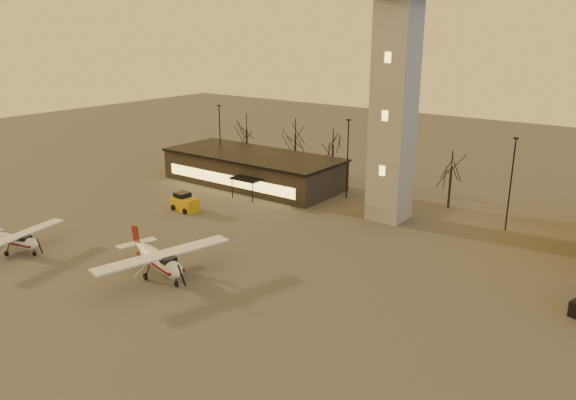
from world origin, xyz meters
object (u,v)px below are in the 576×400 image
(control_tower, at_px, (396,73))
(cessna_front, at_px, (162,265))
(cessna_rear, at_px, (18,243))
(service_cart, at_px, (185,204))
(terminal, at_px, (253,169))

(control_tower, distance_m, cessna_front, 31.45)
(cessna_front, bearing_deg, cessna_rear, -149.61)
(control_tower, height_order, cessna_front, control_tower)
(control_tower, xyz_separation_m, cessna_front, (-8.34, -26.28, -15.15))
(service_cart, bearing_deg, cessna_rear, -94.05)
(cessna_front, bearing_deg, terminal, 129.65)
(control_tower, bearing_deg, cessna_rear, -127.67)
(control_tower, relative_size, terminal, 1.28)
(cessna_front, height_order, cessna_rear, cessna_front)
(control_tower, relative_size, service_cart, 9.29)
(service_cart, bearing_deg, terminal, 100.03)
(terminal, relative_size, service_cart, 7.24)
(control_tower, bearing_deg, cessna_front, -107.60)
(terminal, bearing_deg, cessna_rear, -93.22)
(cessna_front, height_order, service_cart, cessna_front)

